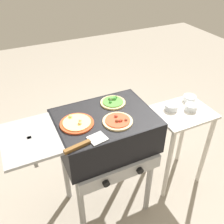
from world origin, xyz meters
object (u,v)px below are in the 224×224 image
(prep_table, at_px, (179,132))
(topping_bowl_far, at_px, (171,107))
(spatula, at_px, (86,143))
(grill, at_px, (104,134))
(pizza_pepperoni, at_px, (118,121))
(topping_bowl_near, at_px, (191,107))
(pizza_veggie, at_px, (113,102))
(topping_bowl_middle, at_px, (189,99))
(pizza_cheese, at_px, (77,123))

(prep_table, relative_size, topping_bowl_far, 7.24)
(spatula, bearing_deg, topping_bowl_far, 17.81)
(grill, distance_m, pizza_pepperoni, 0.19)
(topping_bowl_near, bearing_deg, pizza_veggie, 168.43)
(grill, relative_size, pizza_veggie, 5.53)
(spatula, height_order, topping_bowl_far, spatula)
(grill, relative_size, prep_table, 1.29)
(pizza_veggie, xyz_separation_m, spatula, (-0.32, -0.31, -0.00))
(grill, distance_m, topping_bowl_near, 0.74)
(topping_bowl_near, relative_size, topping_bowl_far, 0.92)
(prep_table, height_order, topping_bowl_middle, topping_bowl_middle)
(grill, relative_size, pizza_cheese, 4.56)
(grill, xyz_separation_m, topping_bowl_middle, (0.81, 0.10, 0.01))
(pizza_pepperoni, xyz_separation_m, pizza_veggie, (0.07, 0.21, 0.00))
(pizza_veggie, bearing_deg, prep_table, -12.26)
(pizza_cheese, relative_size, topping_bowl_near, 2.23)
(topping_bowl_near, bearing_deg, pizza_pepperoni, -173.10)
(grill, height_order, pizza_pepperoni, pizza_pepperoni)
(pizza_pepperoni, bearing_deg, pizza_veggie, 72.52)
(pizza_cheese, bearing_deg, topping_bowl_far, 4.26)
(grill, height_order, pizza_veggie, pizza_veggie)
(grill, distance_m, spatula, 0.31)
(prep_table, height_order, topping_bowl_near, topping_bowl_near)
(topping_bowl_near, bearing_deg, topping_bowl_far, 153.26)
(spatula, xyz_separation_m, topping_bowl_middle, (1.00, 0.29, -0.14))
(topping_bowl_far, bearing_deg, spatula, -162.19)
(pizza_pepperoni, relative_size, prep_table, 0.26)
(prep_table, bearing_deg, topping_bowl_far, 138.64)
(grill, bearing_deg, pizza_pepperoni, -53.68)
(pizza_pepperoni, height_order, spatula, pizza_pepperoni)
(pizza_pepperoni, relative_size, pizza_cheese, 0.90)
(pizza_veggie, relative_size, spatula, 0.65)
(pizza_veggie, relative_size, topping_bowl_near, 1.84)
(pizza_veggie, height_order, topping_bowl_near, pizza_veggie)
(grill, bearing_deg, topping_bowl_middle, 7.32)
(prep_table, bearing_deg, pizza_pepperoni, -171.78)
(pizza_pepperoni, distance_m, spatula, 0.27)
(topping_bowl_near, bearing_deg, grill, 179.84)
(pizza_cheese, xyz_separation_m, prep_table, (0.85, -0.00, -0.38))
(pizza_veggie, xyz_separation_m, topping_bowl_middle, (0.69, -0.02, -0.15))
(pizza_cheese, height_order, topping_bowl_far, pizza_cheese)
(topping_bowl_near, bearing_deg, spatula, -168.65)
(grill, height_order, prep_table, grill)
(pizza_cheese, xyz_separation_m, topping_bowl_far, (0.78, 0.06, -0.15))
(prep_table, bearing_deg, pizza_veggie, 167.74)
(prep_table, relative_size, topping_bowl_middle, 7.25)
(spatula, height_order, topping_bowl_near, spatula)
(topping_bowl_far, height_order, topping_bowl_middle, same)
(prep_table, xyz_separation_m, topping_bowl_far, (-0.07, 0.06, 0.23))
(pizza_veggie, height_order, prep_table, pizza_veggie)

